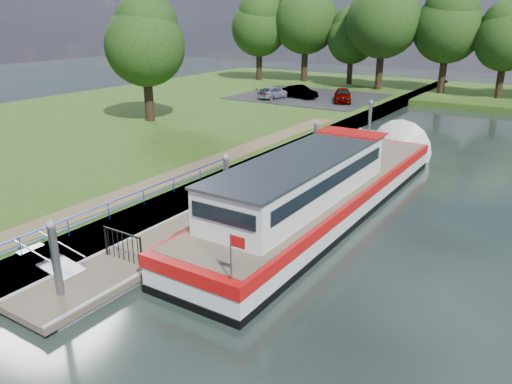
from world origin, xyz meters
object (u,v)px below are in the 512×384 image
Objects in this scene: barge at (330,187)px; car_c at (273,93)px; pontoon at (277,186)px; car_a at (343,95)px; car_b at (300,92)px.

car_c is (-17.02, 23.04, 0.31)m from barge.
pontoon is 7.71× the size of car_c.
car_b is at bearing 157.00° from car_a.
barge is 26.71m from car_a.
car_a reaches higher than car_b.
car_a is 7.06m from car_c.
car_b is at bearing -136.46° from car_c.
car_a is (-6.56, 23.56, 1.32)m from pontoon.
barge is 28.71m from car_b.
car_a is at bearing -157.80° from car_c.
pontoon is 7.61× the size of car_a.
barge is 5.36× the size of car_a.
barge is 28.65m from car_c.
car_b is at bearing 120.97° from barge.
barge is at bearing -134.99° from car_b.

